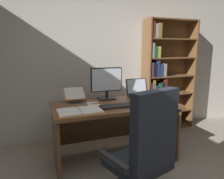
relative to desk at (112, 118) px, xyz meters
The scene contains 13 objects.
wall_back 1.22m from the desk, 82.74° to the left, with size 5.70×0.12×2.79m, color beige.
desk is the anchor object (origin of this frame).
bookshelf 1.42m from the desk, 28.77° to the left, with size 0.94×0.28×1.93m.
office_chair 0.95m from the desk, 92.56° to the right, with size 0.70×0.61×1.11m.
monitor 0.46m from the desk, 96.00° to the left, with size 0.44×0.16×0.44m.
laptop 0.58m from the desk, 20.83° to the left, with size 0.34×0.30×0.24m.
keyboard 0.32m from the desk, 94.69° to the right, with size 0.42×0.15×0.02m, color #232326.
computer_mouse 0.43m from the desk, 39.42° to the right, with size 0.06×0.10×0.04m, color #232326.
reading_stand_with_book 0.58m from the desk, 152.08° to the left, with size 0.27×0.26×0.16m.
open_binder 0.60m from the desk, 149.87° to the right, with size 0.49×0.32×0.02m.
notepad 0.34m from the desk, behind, with size 0.15×0.21×0.01m, color silver.
pen 0.33m from the desk, behind, with size 0.01×0.01×0.14m, color maroon.
coffee_mug 0.67m from the desk, ahead, with size 0.09×0.09×0.11m, color silver.
Camera 1 is at (-1.01, -1.02, 1.45)m, focal length 33.50 mm.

